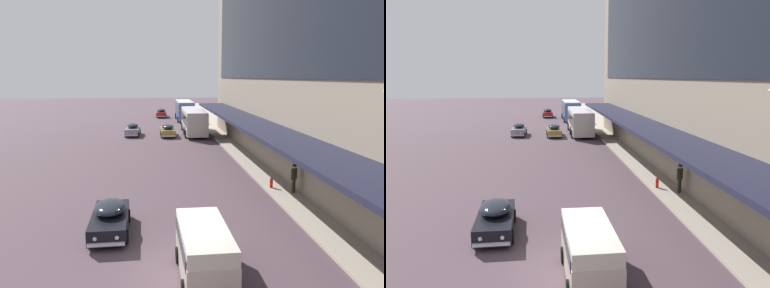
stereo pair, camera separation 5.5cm
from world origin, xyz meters
The scene contains 10 objects.
ground centered at (0.00, 0.00, 0.00)m, with size 240.00×240.00×0.00m, color #544149.
transit_bus_kerbside_front centered at (3.95, 34.69, 1.83)m, with size 2.89×10.76×3.20m.
transit_bus_kerbside_rear centered at (4.02, 50.04, 1.92)m, with size 2.83×9.15×3.35m.
sedan_lead_near centered at (0.50, 33.09, 0.76)m, with size 1.87×4.83×1.55m.
sedan_oncoming_front centered at (0.19, 55.76, 0.79)m, with size 1.89×4.91×1.61m.
sedan_second_mid centered at (-3.39, 3.80, 0.73)m, with size 1.90×4.43×1.48m.
sedan_oncoming_rear centered at (-3.89, 34.04, 0.76)m, with size 1.90×4.35×1.54m.
vw_van centered at (0.54, -0.62, 1.10)m, with size 1.97×4.58×1.96m.
pedestrian_at_kerb centered at (7.51, 8.50, 1.18)m, with size 0.47×0.47×1.86m.
fire_hydrant centered at (6.44, 9.67, 0.49)m, with size 0.20×0.40×0.70m.
Camera 2 is at (-1.16, -13.52, 7.39)m, focal length 35.00 mm.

